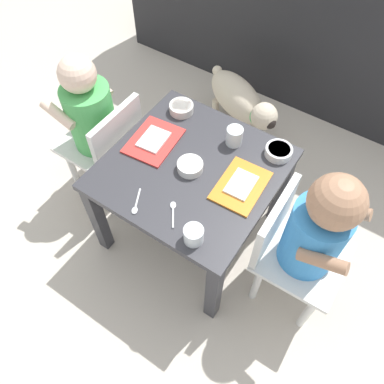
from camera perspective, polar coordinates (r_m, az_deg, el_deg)
name	(u,v)px	position (r m, az deg, el deg)	size (l,w,h in m)	color
ground_plane	(192,229)	(1.70, 0.00, -5.44)	(7.00, 7.00, 0.00)	beige
kitchen_cabinet_back	(321,12)	(2.13, 18.43, 23.81)	(2.11, 0.32, 0.92)	#232326
dining_table	(192,179)	(1.40, 0.00, 1.88)	(0.58, 0.58, 0.43)	#333338
seated_child_left	(93,118)	(1.56, -14.38, 10.59)	(0.28, 0.28, 0.69)	silver
seated_child_right	(313,232)	(1.24, 17.43, -5.71)	(0.29, 0.29, 0.71)	silver
dog	(240,100)	(1.94, 7.13, 13.26)	(0.46, 0.31, 0.31)	beige
food_tray_left	(154,140)	(1.42, -5.67, 7.57)	(0.18, 0.22, 0.02)	red
food_tray_right	(241,185)	(1.30, 7.23, 0.99)	(0.15, 0.21, 0.02)	orange
water_cup_left	(194,235)	(1.16, 0.23, -6.41)	(0.06, 0.06, 0.06)	white
water_cup_right	(234,137)	(1.40, 6.25, 8.05)	(0.06, 0.06, 0.07)	white
veggie_bowl_near	(279,151)	(1.40, 12.65, 5.89)	(0.10, 0.10, 0.03)	white
veggie_bowl_far	(191,166)	(1.32, -0.21, 3.80)	(0.09, 0.09, 0.03)	white
cereal_bowl_left_side	(181,108)	(1.52, -1.57, 12.29)	(0.09, 0.09, 0.03)	silver
spoon_by_left_tray	(136,204)	(1.26, -8.22, -1.75)	(0.06, 0.09, 0.01)	silver
spoon_by_right_tray	(173,212)	(1.23, -2.82, -2.90)	(0.07, 0.09, 0.01)	silver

